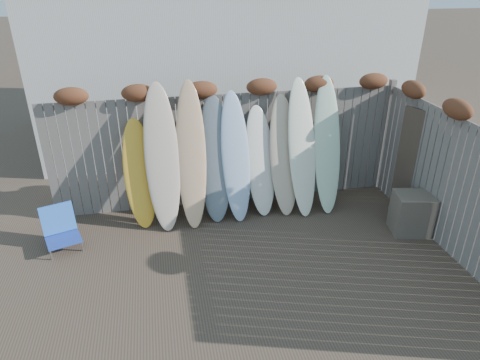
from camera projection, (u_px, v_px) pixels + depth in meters
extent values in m
plane|color=#493A2D|center=(257.00, 284.00, 5.81)|extent=(80.00, 80.00, 0.00)
cube|color=slate|center=(226.00, 150.00, 7.47)|extent=(6.00, 0.10, 2.00)
cube|color=slate|center=(385.00, 136.00, 7.98)|extent=(0.10, 0.10, 2.10)
ellipsoid|color=brown|center=(71.00, 96.00, 6.52)|extent=(0.52, 0.28, 0.28)
ellipsoid|color=brown|center=(138.00, 93.00, 6.70)|extent=(0.52, 0.28, 0.28)
ellipsoid|color=brown|center=(201.00, 90.00, 6.88)|extent=(0.52, 0.28, 0.28)
ellipsoid|color=brown|center=(262.00, 87.00, 7.06)|extent=(0.52, 0.28, 0.28)
ellipsoid|color=brown|center=(319.00, 84.00, 7.23)|extent=(0.52, 0.28, 0.28)
ellipsoid|color=brown|center=(374.00, 81.00, 7.41)|extent=(0.52, 0.28, 0.28)
cube|color=slate|center=(461.00, 192.00, 6.07)|extent=(0.10, 4.40, 2.00)
ellipsoid|color=brown|center=(457.00, 109.00, 5.93)|extent=(0.28, 0.56, 0.28)
ellipsoid|color=brown|center=(413.00, 89.00, 6.89)|extent=(0.28, 0.56, 0.28)
cube|color=silver|center=(217.00, 8.00, 10.28)|extent=(8.00, 5.00, 6.00)
cube|color=#2241AD|center=(63.00, 239.00, 6.46)|extent=(0.60, 0.56, 0.03)
cube|color=blue|center=(58.00, 218.00, 6.53)|extent=(0.51, 0.30, 0.45)
cylinder|color=#AFB0B7|center=(51.00, 255.00, 6.25)|extent=(0.03, 0.03, 0.18)
cylinder|color=#A7A7AE|center=(47.00, 242.00, 6.54)|extent=(0.03, 0.03, 0.18)
cylinder|color=#A3A4AA|center=(82.00, 246.00, 6.46)|extent=(0.03, 0.03, 0.18)
cylinder|color=#B6B6BE|center=(77.00, 234.00, 6.74)|extent=(0.03, 0.03, 0.18)
cube|color=brown|center=(411.00, 213.00, 6.83)|extent=(0.66, 0.58, 0.67)
cube|color=brown|center=(430.00, 170.00, 6.91)|extent=(0.56, 1.14, 1.85)
ellipsoid|color=yellow|center=(140.00, 174.00, 6.91)|extent=(0.54, 0.66, 1.74)
ellipsoid|color=beige|center=(162.00, 158.00, 6.79)|extent=(0.54, 0.81, 2.30)
ellipsoid|color=#E1B081|center=(191.00, 156.00, 6.86)|extent=(0.55, 0.85, 2.31)
ellipsoid|color=slate|center=(215.00, 160.00, 7.05)|extent=(0.60, 0.77, 2.04)
ellipsoid|color=#AAC5E8|center=(236.00, 157.00, 7.06)|extent=(0.51, 0.76, 2.10)
ellipsoid|color=white|center=(260.00, 161.00, 7.25)|extent=(0.56, 0.70, 1.83)
ellipsoid|color=beige|center=(284.00, 156.00, 7.25)|extent=(0.50, 0.72, 2.00)
ellipsoid|color=white|center=(302.00, 148.00, 7.20)|extent=(0.52, 0.82, 2.27)
ellipsoid|color=silver|center=(327.00, 146.00, 7.29)|extent=(0.50, 0.82, 2.27)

